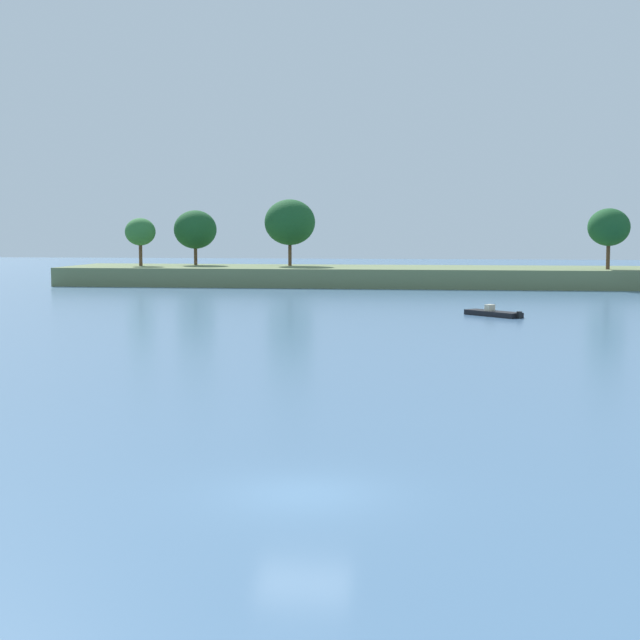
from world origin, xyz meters
TOP-DOWN VIEW (x-y plane):
  - ground_plane at (0.00, 0.00)m, footprint 400.00×400.00m
  - treeline_island at (5.24, 94.69)m, footprint 94.83×15.49m
  - small_motorboat at (7.35, 53.23)m, footprint 4.60×4.58m

SIDE VIEW (x-z plane):
  - ground_plane at x=0.00m, z-range 0.00..0.00m
  - small_motorboat at x=7.35m, z-range -0.22..0.69m
  - treeline_island at x=5.24m, z-range -2.88..8.07m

